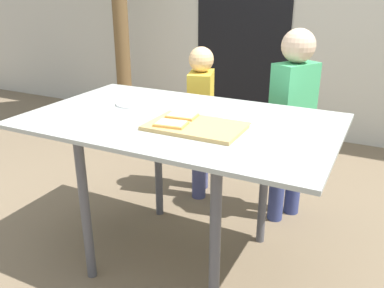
# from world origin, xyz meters

# --- Properties ---
(ground_plane) EXTENTS (16.00, 16.00, 0.00)m
(ground_plane) POSITION_xyz_m (0.00, 0.00, 0.00)
(ground_plane) COLOR brown
(house_door) EXTENTS (0.90, 0.02, 2.00)m
(house_door) POSITION_xyz_m (-0.48, 2.12, 1.00)
(house_door) COLOR black
(house_door) RESTS_ON ground
(dining_table) EXTENTS (1.40, 0.86, 0.76)m
(dining_table) POSITION_xyz_m (0.00, 0.00, 0.67)
(dining_table) COLOR #A0A59C
(dining_table) RESTS_ON ground
(cutting_board) EXTENTS (0.40, 0.26, 0.02)m
(cutting_board) POSITION_xyz_m (0.12, -0.09, 0.76)
(cutting_board) COLOR tan
(cutting_board) RESTS_ON dining_table
(pizza_slice_near_left) EXTENTS (0.14, 0.11, 0.01)m
(pizza_slice_near_left) POSITION_xyz_m (0.03, -0.14, 0.78)
(pizza_slice_near_left) COLOR gold
(pizza_slice_near_left) RESTS_ON cutting_board
(pizza_slice_far_left) EXTENTS (0.14, 0.11, 0.01)m
(pizza_slice_far_left) POSITION_xyz_m (0.02, -0.02, 0.78)
(pizza_slice_far_left) COLOR gold
(pizza_slice_far_left) RESTS_ON cutting_board
(plate_white_left) EXTENTS (0.20, 0.20, 0.01)m
(plate_white_left) POSITION_xyz_m (-0.32, 0.11, 0.76)
(plate_white_left) COLOR white
(plate_white_left) RESTS_ON dining_table
(plate_white_right) EXTENTS (0.20, 0.20, 0.01)m
(plate_white_right) POSITION_xyz_m (0.27, 0.10, 0.76)
(plate_white_right) COLOR white
(plate_white_right) RESTS_ON dining_table
(child_left) EXTENTS (0.21, 0.27, 0.98)m
(child_left) POSITION_xyz_m (-0.22, 0.69, 0.55)
(child_left) COLOR #414570
(child_left) RESTS_ON ground
(child_right) EXTENTS (0.24, 0.28, 1.11)m
(child_right) POSITION_xyz_m (0.36, 0.64, 0.65)
(child_right) COLOR navy
(child_right) RESTS_ON ground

